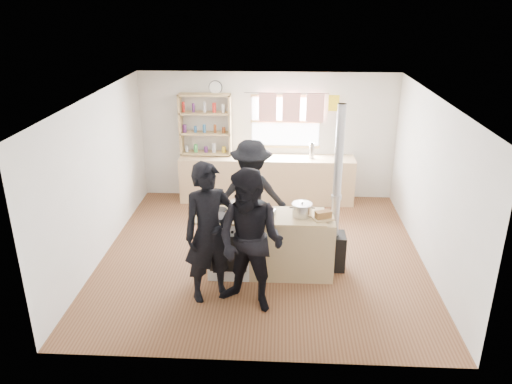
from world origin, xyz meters
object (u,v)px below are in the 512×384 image
roast_tray (261,212)px  person_near_left (209,233)px  skillet_greens (221,217)px  stockpot_counter (302,210)px  stockpot_stove (238,206)px  flue_heater (334,229)px  bread_board (323,216)px  person_near_right (250,242)px  person_far (251,194)px  thermos (312,151)px  cooking_island (271,244)px

roast_tray → person_near_left: bearing=-133.3°
skillet_greens → person_near_left: size_ratio=0.20×
stockpot_counter → person_near_left: size_ratio=0.15×
stockpot_stove → flue_heater: bearing=3.5°
flue_heater → bread_board: bearing=-125.6°
person_near_right → person_far: 1.77m
skillet_greens → stockpot_counter: 1.15m
stockpot_stove → thermos: bearing=65.9°
thermos → flue_heater: (0.21, -2.59, -0.41)m
cooking_island → person_near_right: 1.03m
flue_heater → person_near_left: bearing=-153.6°
stockpot_stove → cooking_island: bearing=-11.2°
skillet_greens → stockpot_counter: size_ratio=1.34×
cooking_island → bread_board: (0.73, -0.10, 0.51)m
thermos → roast_tray: size_ratio=0.71×
thermos → bread_board: size_ratio=0.90×
person_far → bread_board: bearing=139.5°
stockpot_stove → flue_heater: 1.46m
skillet_greens → stockpot_counter: stockpot_counter is taller
roast_tray → stockpot_counter: (0.58, -0.02, 0.06)m
roast_tray → person_near_left: person_near_left is taller
stockpot_stove → person_near_left: (-0.31, -0.76, -0.05)m
thermos → stockpot_counter: (-0.28, -2.77, -0.02)m
cooking_island → person_near_left: person_near_left is taller
roast_tray → person_near_right: 0.90m
roast_tray → stockpot_stove: bearing=167.8°
bread_board → flue_heater: bearing=54.4°
cooking_island → skillet_greens: (-0.69, -0.16, 0.49)m
cooking_island → person_far: bearing=110.5°
skillet_greens → bread_board: (1.42, 0.07, 0.02)m
stockpot_stove → person_far: person_far is taller
flue_heater → person_near_right: size_ratio=1.31×
stockpot_counter → stockpot_stove: bearing=174.0°
cooking_island → person_far: 1.04m
skillet_greens → person_near_right: (0.46, -0.71, -0.01)m
skillet_greens → flue_heater: size_ratio=0.15×
stockpot_stove → person_near_left: size_ratio=0.12×
roast_tray → bread_board: bearing=-7.7°
person_near_left → bread_board: bearing=-7.4°
cooking_island → person_far: size_ratio=1.11×
skillet_greens → person_far: size_ratio=0.22×
stockpot_counter → skillet_greens: bearing=-171.9°
bread_board → stockpot_counter: bearing=161.9°
stockpot_counter → bread_board: (0.29, -0.10, -0.04)m
cooking_island → person_near_right: (-0.24, -0.88, 0.49)m
thermos → flue_heater: flue_heater is taller
stockpot_stove → roast_tray: bearing=-12.2°
stockpot_stove → skillet_greens: bearing=-129.9°
flue_heater → stockpot_counter: bearing=-159.6°
bread_board → person_far: person_far is taller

